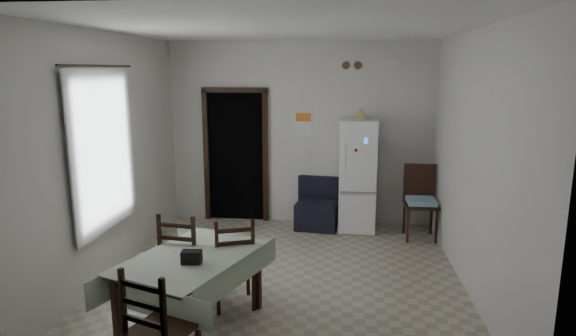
{
  "coord_description": "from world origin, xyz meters",
  "views": [
    {
      "loc": [
        0.66,
        -5.36,
        2.46
      ],
      "look_at": [
        0.0,
        0.5,
        1.25
      ],
      "focal_mm": 30.0,
      "sensor_mm": 36.0,
      "label": 1
    }
  ],
  "objects_px": {
    "dining_chair_near_head": "(162,327)",
    "navy_seat": "(317,204)",
    "fridge": "(358,175)",
    "dining_table": "(193,292)",
    "corner_chair": "(421,203)",
    "dining_chair_far_left": "(186,257)",
    "dining_chair_far_right": "(233,261)"
  },
  "relations": [
    {
      "from": "dining_chair_near_head",
      "to": "navy_seat",
      "type": "bearing_deg",
      "value": -83.84
    },
    {
      "from": "fridge",
      "to": "dining_table",
      "type": "xyz_separation_m",
      "value": [
        -1.65,
        -3.14,
        -0.5
      ]
    },
    {
      "from": "navy_seat",
      "to": "corner_chair",
      "type": "relative_size",
      "value": 0.72
    },
    {
      "from": "fridge",
      "to": "dining_chair_far_left",
      "type": "bearing_deg",
      "value": -124.34
    },
    {
      "from": "dining_table",
      "to": "dining_chair_far_right",
      "type": "xyz_separation_m",
      "value": [
        0.29,
        0.5,
        0.13
      ]
    },
    {
      "from": "corner_chair",
      "to": "dining_chair_far_right",
      "type": "relative_size",
      "value": 1.1
    },
    {
      "from": "fridge",
      "to": "navy_seat",
      "type": "xyz_separation_m",
      "value": [
        -0.61,
        0.0,
        -0.47
      ]
    },
    {
      "from": "navy_seat",
      "to": "dining_chair_near_head",
      "type": "xyz_separation_m",
      "value": [
        -0.99,
        -4.04,
        0.13
      ]
    },
    {
      "from": "corner_chair",
      "to": "dining_table",
      "type": "height_order",
      "value": "corner_chair"
    },
    {
      "from": "dining_table",
      "to": "dining_chair_far_right",
      "type": "bearing_deg",
      "value": 80.59
    },
    {
      "from": "dining_chair_far_left",
      "to": "dining_chair_near_head",
      "type": "distance_m",
      "value": 1.42
    },
    {
      "from": "corner_chair",
      "to": "dining_table",
      "type": "relative_size",
      "value": 0.77
    },
    {
      "from": "fridge",
      "to": "corner_chair",
      "type": "bearing_deg",
      "value": -18.27
    },
    {
      "from": "dining_table",
      "to": "dining_chair_near_head",
      "type": "distance_m",
      "value": 0.92
    },
    {
      "from": "navy_seat",
      "to": "dining_chair_far_left",
      "type": "xyz_separation_m",
      "value": [
        -1.26,
        -2.64,
        0.13
      ]
    },
    {
      "from": "fridge",
      "to": "dining_chair_far_right",
      "type": "bearing_deg",
      "value": -116.31
    },
    {
      "from": "fridge",
      "to": "dining_chair_far_left",
      "type": "xyz_separation_m",
      "value": [
        -1.87,
        -2.64,
        -0.35
      ]
    },
    {
      "from": "dining_table",
      "to": "dining_chair_near_head",
      "type": "xyz_separation_m",
      "value": [
        0.05,
        -0.9,
        0.15
      ]
    },
    {
      "from": "navy_seat",
      "to": "dining_chair_far_left",
      "type": "bearing_deg",
      "value": -108.58
    },
    {
      "from": "fridge",
      "to": "navy_seat",
      "type": "bearing_deg",
      "value": -179.07
    },
    {
      "from": "navy_seat",
      "to": "dining_chair_near_head",
      "type": "height_order",
      "value": "dining_chair_near_head"
    },
    {
      "from": "corner_chair",
      "to": "dining_chair_far_left",
      "type": "relative_size",
      "value": 1.05
    },
    {
      "from": "navy_seat",
      "to": "corner_chair",
      "type": "xyz_separation_m",
      "value": [
        1.53,
        -0.32,
        0.15
      ]
    },
    {
      "from": "dining_chair_far_right",
      "to": "navy_seat",
      "type": "bearing_deg",
      "value": -126.06
    },
    {
      "from": "corner_chair",
      "to": "dining_chair_far_right",
      "type": "distance_m",
      "value": 3.25
    },
    {
      "from": "dining_chair_far_left",
      "to": "dining_chair_far_right",
      "type": "bearing_deg",
      "value": -172.33
    },
    {
      "from": "dining_table",
      "to": "dining_chair_far_left",
      "type": "relative_size",
      "value": 1.37
    },
    {
      "from": "corner_chair",
      "to": "dining_chair_near_head",
      "type": "distance_m",
      "value": 4.49
    },
    {
      "from": "navy_seat",
      "to": "dining_table",
      "type": "bearing_deg",
      "value": -101.36
    },
    {
      "from": "dining_chair_far_left",
      "to": "dining_chair_near_head",
      "type": "bearing_deg",
      "value": 108.37
    },
    {
      "from": "corner_chair",
      "to": "dining_chair_far_right",
      "type": "xyz_separation_m",
      "value": [
        -2.28,
        -2.32,
        -0.05
      ]
    },
    {
      "from": "fridge",
      "to": "dining_chair_near_head",
      "type": "bearing_deg",
      "value": -110.63
    }
  ]
}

